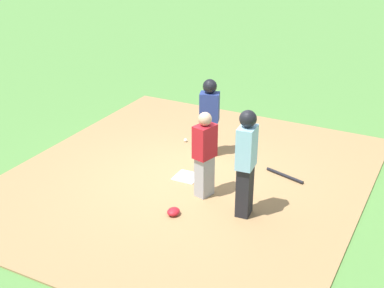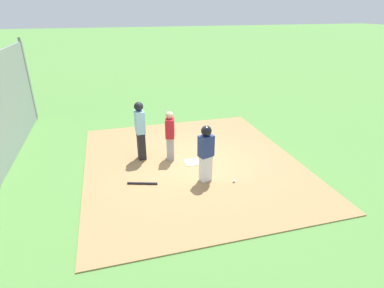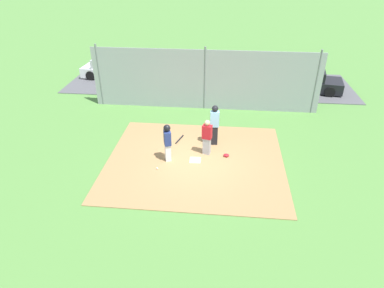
{
  "view_description": "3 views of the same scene",
  "coord_description": "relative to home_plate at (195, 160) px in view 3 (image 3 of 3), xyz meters",
  "views": [
    {
      "loc": [
        -7.79,
        -4.16,
        4.76
      ],
      "look_at": [
        -0.16,
        -0.19,
        0.83
      ],
      "focal_mm": 49.4,
      "sensor_mm": 36.0,
      "label": 1
    },
    {
      "loc": [
        8.15,
        -2.26,
        4.44
      ],
      "look_at": [
        0.2,
        -0.06,
        0.75
      ],
      "focal_mm": 28.85,
      "sensor_mm": 36.0,
      "label": 2
    },
    {
      "loc": [
        -1.04,
        11.66,
        7.57
      ],
      "look_at": [
        0.14,
        -0.11,
        0.74
      ],
      "focal_mm": 31.58,
      "sensor_mm": 36.0,
      "label": 3
    }
  ],
  "objects": [
    {
      "name": "runner",
      "position": [
        1.11,
        0.07,
        0.9
      ],
      "size": [
        0.37,
        0.44,
        1.61
      ],
      "rotation": [
        0.0,
        0.0,
        3.46
      ],
      "color": "silver",
      "rests_on": "dirt_infield"
    },
    {
      "name": "parking_lot",
      "position": [
        0.0,
        -9.27,
        -0.02
      ],
      "size": [
        18.0,
        5.2,
        0.04
      ],
      "primitive_type": "cube",
      "color": "#515156",
      "rests_on": "ground_plane"
    },
    {
      "name": "baseball",
      "position": [
        1.44,
        0.79,
        0.03
      ],
      "size": [
        0.07,
        0.07,
        0.07
      ],
      "primitive_type": "sphere",
      "color": "white",
      "rests_on": "dirt_infield"
    },
    {
      "name": "parked_car_green",
      "position": [
        -3.11,
        -9.74,
        0.57
      ],
      "size": [
        4.35,
        2.2,
        1.28
      ],
      "rotation": [
        0.0,
        0.0,
        3.24
      ],
      "color": "#235B38",
      "rests_on": "parking_lot"
    },
    {
      "name": "baseball_bat",
      "position": [
        0.87,
        -1.64,
        0.02
      ],
      "size": [
        0.3,
        0.8,
        0.06
      ],
      "primitive_type": "cylinder",
      "rotation": [
        0.0,
        1.57,
        4.41
      ],
      "color": "black",
      "rests_on": "dirt_infield"
    },
    {
      "name": "dirt_infield",
      "position": [
        0.0,
        0.0,
        -0.03
      ],
      "size": [
        7.2,
        6.4,
        0.03
      ],
      "primitive_type": "cube",
      "color": "#9E774C",
      "rests_on": "ground_plane"
    },
    {
      "name": "catcher",
      "position": [
        -0.43,
        -0.58,
        0.8
      ],
      "size": [
        0.43,
        0.35,
        1.57
      ],
      "rotation": [
        0.0,
        0.0,
        1.31
      ],
      "color": "#9E9EA3",
      "rests_on": "dirt_infield"
    },
    {
      "name": "ground_plane",
      "position": [
        0.0,
        0.0,
        -0.04
      ],
      "size": [
        140.0,
        140.0,
        0.0
      ],
      "primitive_type": "plane",
      "color": "#51843D"
    },
    {
      "name": "parked_car_dark",
      "position": [
        -5.96,
        -8.75,
        0.57
      ],
      "size": [
        4.42,
        2.4,
        1.28
      ],
      "rotation": [
        0.0,
        0.0,
        2.98
      ],
      "color": "black",
      "rests_on": "parking_lot"
    },
    {
      "name": "umpire",
      "position": [
        -0.7,
        -1.45,
        0.97
      ],
      "size": [
        0.4,
        0.29,
        1.85
      ],
      "rotation": [
        0.0,
        0.0,
        1.66
      ],
      "color": "black",
      "rests_on": "dirt_infield"
    },
    {
      "name": "parked_car_white",
      "position": [
        6.43,
        -9.86,
        0.57
      ],
      "size": [
        4.31,
        2.12,
        1.28
      ],
      "rotation": [
        0.0,
        0.0,
        3.07
      ],
      "color": "silver",
      "rests_on": "parking_lot"
    },
    {
      "name": "backstop_fence",
      "position": [
        0.0,
        -5.37,
        1.56
      ],
      "size": [
        12.0,
        0.1,
        3.35
      ],
      "color": "#93999E",
      "rests_on": "ground_plane"
    },
    {
      "name": "home_plate",
      "position": [
        0.0,
        0.0,
        0.0
      ],
      "size": [
        0.45,
        0.45,
        0.02
      ],
      "primitive_type": "cube",
      "rotation": [
        0.0,
        0.0,
        0.03
      ],
      "color": "white",
      "rests_on": "dirt_infield"
    },
    {
      "name": "catcher_mask",
      "position": [
        -1.27,
        -0.43,
        0.05
      ],
      "size": [
        0.24,
        0.2,
        0.12
      ],
      "primitive_type": "ellipsoid",
      "color": "#B21923",
      "rests_on": "dirt_infield"
    }
  ]
}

